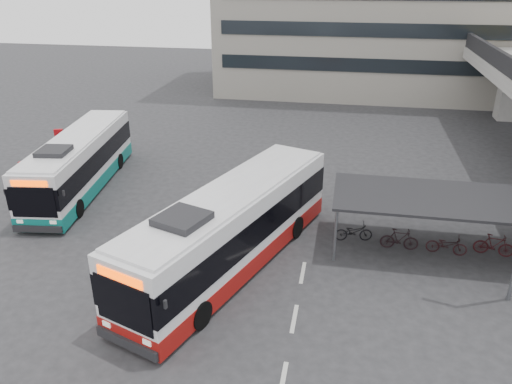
# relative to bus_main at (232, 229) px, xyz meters

# --- Properties ---
(ground) EXTENTS (120.00, 120.00, 0.00)m
(ground) POSITION_rel_bus_main_xyz_m (0.49, -0.09, -1.70)
(ground) COLOR #28282B
(ground) RESTS_ON ground
(bike_shelter) EXTENTS (10.00, 4.00, 2.54)m
(bike_shelter) POSITION_rel_bus_main_xyz_m (8.99, 2.91, -0.18)
(bike_shelter) COLOR #595B60
(bike_shelter) RESTS_ON ground
(road_markings) EXTENTS (0.15, 7.60, 0.01)m
(road_markings) POSITION_rel_bus_main_xyz_m (2.99, -3.09, -1.70)
(road_markings) COLOR beige
(road_markings) RESTS_ON ground
(bus_main) EXTENTS (6.73, 12.58, 3.67)m
(bus_main) POSITION_rel_bus_main_xyz_m (0.00, 0.00, 0.00)
(bus_main) COLOR white
(bus_main) RESTS_ON ground
(bus_teal) EXTENTS (3.90, 11.48, 3.33)m
(bus_teal) POSITION_rel_bus_main_xyz_m (-10.19, 6.29, -0.16)
(bus_teal) COLOR white
(bus_teal) RESTS_ON ground
(pedestrian) EXTENTS (0.42, 0.61, 1.61)m
(pedestrian) POSITION_rel_bus_main_xyz_m (-0.47, 3.10, -0.90)
(pedestrian) COLOR black
(pedestrian) RESTS_ON ground
(sign_totem_mid) EXTENTS (0.60, 0.20, 2.78)m
(sign_totem_mid) POSITION_rel_bus_main_xyz_m (-11.12, 2.86, -0.27)
(sign_totem_mid) COLOR #AD0A10
(sign_totem_mid) RESTS_ON ground
(sign_totem_north) EXTENTS (0.55, 0.31, 2.57)m
(sign_totem_north) POSITION_rel_bus_main_xyz_m (-12.83, 8.81, -0.38)
(sign_totem_north) COLOR #AD0A10
(sign_totem_north) RESTS_ON ground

